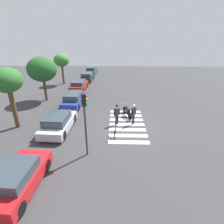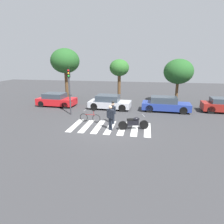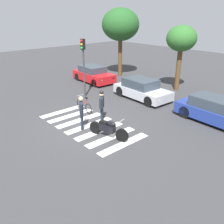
% 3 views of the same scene
% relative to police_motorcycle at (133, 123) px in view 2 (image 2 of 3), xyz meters
% --- Properties ---
extents(ground_plane, '(60.00, 60.00, 0.00)m').
position_rel_police_motorcycle_xyz_m(ground_plane, '(-1.70, 0.10, -0.46)').
color(ground_plane, '#38383A').
extents(police_motorcycle, '(2.13, 0.85, 1.04)m').
position_rel_police_motorcycle_xyz_m(police_motorcycle, '(0.00, 0.00, 0.00)').
color(police_motorcycle, black).
rests_on(police_motorcycle, ground_plane).
extents(leaning_bicycle, '(1.72, 0.46, 0.99)m').
position_rel_police_motorcycle_xyz_m(leaning_bicycle, '(-3.51, 1.09, -0.09)').
color(leaning_bicycle, black).
rests_on(leaning_bicycle, ground_plane).
extents(officer_on_foot, '(0.48, 0.53, 1.81)m').
position_rel_police_motorcycle_xyz_m(officer_on_foot, '(-1.64, 0.97, 0.59)').
color(officer_on_foot, '#1E232D').
rests_on(officer_on_foot, ground_plane).
extents(officer_by_motorcycle, '(0.61, 0.45, 1.79)m').
position_rel_police_motorcycle_xyz_m(officer_by_motorcycle, '(-1.58, -0.43, 0.58)').
color(officer_by_motorcycle, '#1E232D').
rests_on(officer_by_motorcycle, ground_plane).
extents(crosswalk_stripes, '(5.85, 2.94, 0.01)m').
position_rel_police_motorcycle_xyz_m(crosswalk_stripes, '(-1.70, 0.10, -0.45)').
color(crosswalk_stripes, silver).
rests_on(crosswalk_stripes, ground_plane).
extents(car_red_convertible, '(4.06, 2.04, 1.38)m').
position_rel_police_motorcycle_xyz_m(car_red_convertible, '(-8.62, 5.78, 0.20)').
color(car_red_convertible, black).
rests_on(car_red_convertible, ground_plane).
extents(car_silver_sedan, '(4.21, 2.05, 1.39)m').
position_rel_police_motorcycle_xyz_m(car_silver_sedan, '(-2.81, 5.56, 0.21)').
color(car_silver_sedan, black).
rests_on(car_silver_sedan, ground_plane).
extents(car_blue_hatchback, '(4.54, 1.94, 1.41)m').
position_rel_police_motorcycle_xyz_m(car_blue_hatchback, '(2.65, 5.54, 0.22)').
color(car_blue_hatchback, black).
rests_on(car_blue_hatchback, ground_plane).
extents(traffic_light_pole, '(0.29, 0.35, 4.04)m').
position_rel_police_motorcycle_xyz_m(traffic_light_pole, '(-5.83, 2.82, 2.27)').
color(traffic_light_pole, '#38383D').
rests_on(traffic_light_pole, ground_plane).
extents(street_tree_near, '(3.37, 3.37, 6.09)m').
position_rel_police_motorcycle_xyz_m(street_tree_near, '(-8.79, 9.13, 4.16)').
color(street_tree_near, brown).
rests_on(street_tree_near, ground_plane).
extents(street_tree_mid, '(2.20, 2.20, 4.85)m').
position_rel_police_motorcycle_xyz_m(street_tree_mid, '(-2.33, 9.13, 3.36)').
color(street_tree_mid, brown).
rests_on(street_tree_mid, ground_plane).
extents(street_tree_far, '(3.14, 3.14, 4.90)m').
position_rel_police_motorcycle_xyz_m(street_tree_far, '(4.12, 9.13, 3.08)').
color(street_tree_far, brown).
rests_on(street_tree_far, ground_plane).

